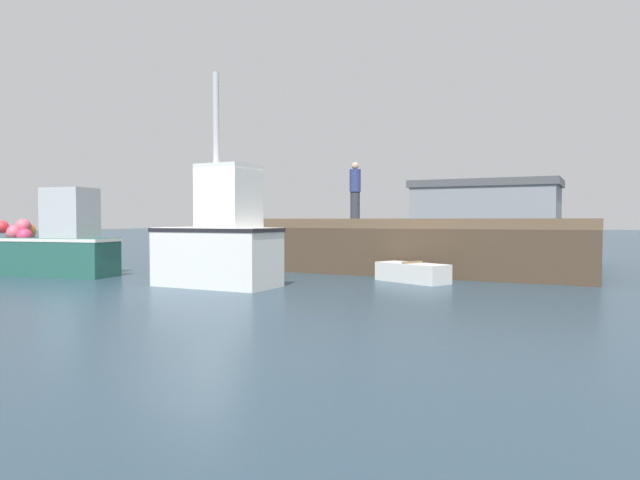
# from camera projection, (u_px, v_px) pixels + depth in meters

# --- Properties ---
(ground) EXTENTS (120.00, 160.00, 0.10)m
(ground) POSITION_uv_depth(u_px,v_px,m) (197.00, 289.00, 12.28)
(ground) COLOR #283D4C
(pier) EXTENTS (10.67, 7.45, 1.46)m
(pier) POSITION_uv_depth(u_px,v_px,m) (407.00, 227.00, 17.32)
(pier) COLOR brown
(pier) RESTS_ON ground
(fishing_boat_near_left) EXTENTS (3.24, 1.51, 2.23)m
(fishing_boat_near_left) POSITION_uv_depth(u_px,v_px,m) (59.00, 243.00, 14.48)
(fishing_boat_near_left) COLOR #23564C
(fishing_boat_near_left) RESTS_ON ground
(fishing_boat_near_right) EXTENTS (2.68, 1.28, 4.56)m
(fishing_boat_near_right) POSITION_uv_depth(u_px,v_px,m) (220.00, 240.00, 12.20)
(fishing_boat_near_right) COLOR silver
(fishing_boat_near_right) RESTS_ON ground
(rowboat) EXTENTS (1.87, 1.34, 0.48)m
(rowboat) POSITION_uv_depth(u_px,v_px,m) (412.00, 273.00, 13.10)
(rowboat) COLOR silver
(rowboat) RESTS_ON ground
(dockworker) EXTENTS (0.34, 0.34, 1.72)m
(dockworker) POSITION_uv_depth(u_px,v_px,m) (355.00, 190.00, 17.36)
(dockworker) COLOR #2D3342
(dockworker) RESTS_ON pier
(warehouse) EXTENTS (9.77, 5.60, 4.14)m
(warehouse) POSITION_uv_depth(u_px,v_px,m) (486.00, 210.00, 39.68)
(warehouse) COLOR gray
(warehouse) RESTS_ON ground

